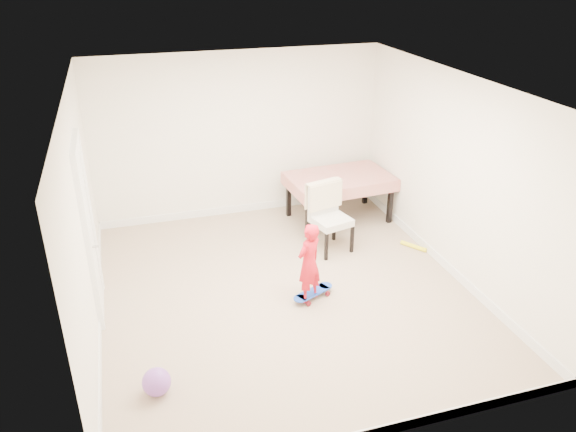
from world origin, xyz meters
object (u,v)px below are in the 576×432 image
object	(u,v)px
dining_table	(339,198)
dining_chair	(331,218)
child	(309,265)
balloon	(157,382)
skateboard	(313,295)

from	to	relation	value
dining_table	dining_chair	bearing A→B (deg)	-122.06
dining_table	child	world-z (taller)	child
child	balloon	xyz separation A→B (m)	(-1.92, -1.08, -0.37)
child	dining_chair	bearing A→B (deg)	-153.61
dining_chair	skateboard	bearing A→B (deg)	-134.21
dining_chair	child	xyz separation A→B (m)	(-0.72, -1.16, 0.01)
dining_table	skateboard	world-z (taller)	dining_table
dining_table	balloon	distance (m)	4.44
dining_table	child	bearing A→B (deg)	-124.42
dining_table	skateboard	distance (m)	2.34
dining_table	child	xyz separation A→B (m)	(-1.21, -2.07, 0.14)
dining_chair	skateboard	distance (m)	1.35
dining_table	dining_chair	world-z (taller)	dining_chair
dining_table	balloon	bearing A→B (deg)	-138.95
skateboard	balloon	distance (m)	2.30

